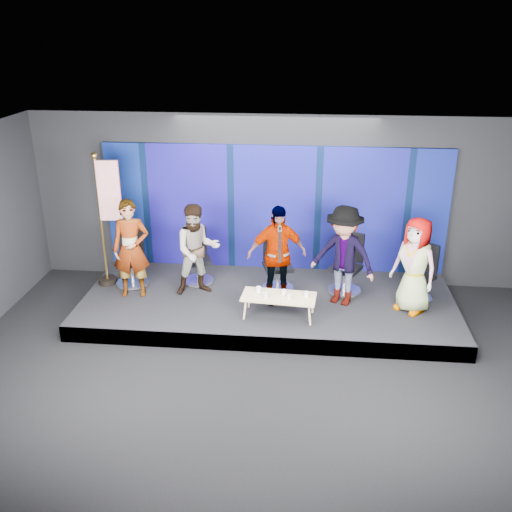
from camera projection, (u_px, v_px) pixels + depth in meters
The scene contains 21 objects.
ground at pixel (256, 388), 8.66m from camera, with size 10.00×10.00×0.00m, color black.
room_walls at pixel (256, 239), 7.73m from camera, with size 10.02×8.02×3.51m.
riser at pixel (268, 304), 10.91m from camera, with size 7.00×3.00×0.30m, color black.
backdrop at pixel (274, 208), 11.68m from camera, with size 7.00×0.08×2.60m, color #071D54.
chair_a at pixel (132, 266), 11.26m from camera, with size 0.75×0.75×1.16m.
panelist_a at pixel (131, 249), 10.59m from camera, with size 0.69×0.45×1.88m, color black.
chair_b at pixel (198, 265), 11.37m from camera, with size 0.79×0.79×1.09m.
panelist_b at pixel (197, 250), 10.70m from camera, with size 0.86×0.67×1.77m, color black.
chair_c at pixel (277, 271), 11.03m from camera, with size 0.80×0.80×1.15m.
panelist_c at pixel (277, 255), 10.35m from camera, with size 1.09×0.45×1.86m, color black.
chair_d at pixel (346, 273), 10.94m from camera, with size 0.87×0.87×1.16m.
panelist_d at pixel (343, 256), 10.28m from camera, with size 1.21×0.70×1.88m, color black.
chair_e at pixel (419, 282), 10.64m from camera, with size 0.86×0.86×1.08m.
panelist_e at pixel (415, 265), 10.04m from camera, with size 0.86×0.56×1.76m, color black.
coffee_table at pixel (279, 297), 10.01m from camera, with size 1.34×0.65×0.40m.
mug_a at pixel (259, 289), 10.12m from camera, with size 0.09×0.09×0.10m, color silver.
mug_b at pixel (266, 295), 9.92m from camera, with size 0.08×0.08×0.09m, color silver.
mug_c at pixel (284, 292), 10.02m from camera, with size 0.08×0.08×0.09m, color silver.
mug_d at pixel (289, 297), 9.87m from camera, with size 0.08×0.08×0.09m, color silver.
mug_e at pixel (306, 294), 9.95m from camera, with size 0.08×0.08×0.10m, color silver.
flag_stand at pixel (107, 217), 10.86m from camera, with size 0.61×0.35×2.64m.
Camera 1 is at (0.70, -7.20, 5.18)m, focal length 40.00 mm.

